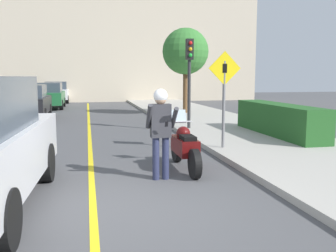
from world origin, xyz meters
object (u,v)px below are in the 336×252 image
at_px(street_tree, 185,52).
at_px(parked_car_green, 49,95).
at_px(person_biker, 161,124).
at_px(parked_car_white, 57,92).
at_px(motorcycle, 185,147).
at_px(crossing_sign, 224,90).
at_px(traffic_light, 189,66).
at_px(parked_car_black, 28,102).

height_order(street_tree, parked_car_green, street_tree).
bearing_deg(person_biker, street_tree, 73.00).
bearing_deg(parked_car_white, motorcycle, -79.12).
bearing_deg(street_tree, parked_car_green, 141.43).
xyz_separation_m(motorcycle, crossing_sign, (1.51, 1.60, 1.21)).
height_order(crossing_sign, street_tree, street_tree).
bearing_deg(person_biker, crossing_sign, 46.39).
bearing_deg(traffic_light, crossing_sign, -91.78).
bearing_deg(traffic_light, parked_car_black, 139.03).
distance_m(motorcycle, parked_car_white, 23.61).
xyz_separation_m(motorcycle, parked_car_green, (-4.53, 17.49, 0.35)).
relative_size(motorcycle, parked_car_black, 0.53).
distance_m(crossing_sign, parked_car_black, 11.63).
distance_m(crossing_sign, street_tree, 10.11).
xyz_separation_m(person_biker, parked_car_white, (-3.77, 23.89, -0.29)).
relative_size(parked_car_black, parked_car_green, 1.00).
distance_m(person_biker, parked_car_white, 24.19).
distance_m(person_biker, crossing_sign, 3.23).
height_order(crossing_sign, parked_car_green, crossing_sign).
xyz_separation_m(crossing_sign, street_tree, (1.52, 9.86, 1.67)).
xyz_separation_m(parked_car_black, parked_car_green, (0.38, 6.24, 0.00)).
bearing_deg(crossing_sign, traffic_light, 88.22).
distance_m(person_biker, street_tree, 12.91).
relative_size(motorcycle, street_tree, 0.49).
bearing_deg(traffic_light, person_biker, -110.27).
distance_m(motorcycle, street_tree, 12.19).
height_order(parked_car_green, parked_car_white, same).
distance_m(traffic_light, parked_car_green, 13.52).
bearing_deg(parked_car_green, person_biker, -78.06).
relative_size(street_tree, parked_car_black, 1.07).
xyz_separation_m(motorcycle, street_tree, (3.03, 11.45, 2.88)).
xyz_separation_m(person_biker, parked_car_green, (-3.85, 18.20, -0.29)).
relative_size(traffic_light, parked_car_white, 0.79).
bearing_deg(street_tree, parked_car_black, -178.55).
height_order(person_biker, traffic_light, traffic_light).
bearing_deg(parked_car_black, crossing_sign, -56.37).
xyz_separation_m(crossing_sign, parked_car_white, (-5.97, 21.59, -0.86)).
height_order(person_biker, parked_car_black, person_biker).
bearing_deg(motorcycle, crossing_sign, 46.61).
relative_size(motorcycle, crossing_sign, 0.85).
distance_m(motorcycle, crossing_sign, 2.51).
bearing_deg(parked_car_black, street_tree, 1.45).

